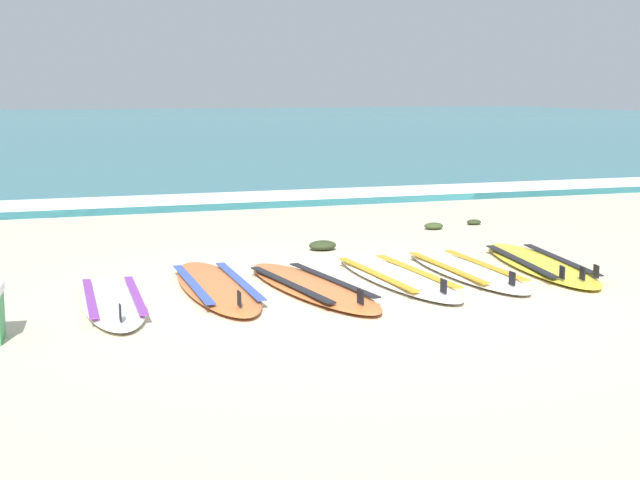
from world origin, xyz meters
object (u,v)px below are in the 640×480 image
surfboard_4 (465,270)px  surfboard_5 (540,264)px  surfboard_2 (311,286)px  surfboard_3 (396,276)px  surfboard_0 (113,301)px  surfboard_1 (216,286)px

surfboard_4 → surfboard_5: bearing=2.6°
surfboard_4 → surfboard_5: same height
surfboard_2 → surfboard_3: size_ratio=1.01×
surfboard_0 → surfboard_4: (3.14, 0.21, -0.00)m
surfboard_2 → surfboard_5: size_ratio=0.96×
surfboard_0 → surfboard_5: size_ratio=0.84×
surfboard_5 → surfboard_1: bearing=179.9°
surfboard_0 → surfboard_3: same height
surfboard_3 → surfboard_0: bearing=-176.5°
surfboard_2 → surfboard_4: same height
surfboard_0 → surfboard_3: size_ratio=0.88×
surfboard_1 → surfboard_2: 0.79m
surfboard_0 → surfboard_4: same height
surfboard_3 → surfboard_5: same height
surfboard_5 → surfboard_2: bearing=-174.2°
surfboard_3 → surfboard_1: bearing=176.2°
surfboard_0 → surfboard_1: size_ratio=0.88×
surfboard_0 → surfboard_4: 3.15m
surfboard_0 → surfboard_2: (1.61, 0.01, -0.00)m
surfboard_5 → surfboard_4: bearing=-177.4°
surfboard_2 → surfboard_3: (0.83, 0.14, -0.00)m
surfboard_3 → surfboard_5: bearing=3.8°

